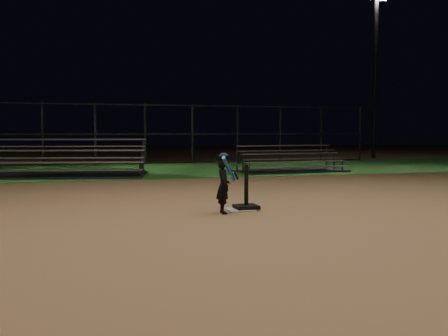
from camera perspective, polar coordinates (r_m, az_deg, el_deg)
ground at (r=8.59m, az=1.82°, el=-4.78°), size 80.00×80.00×0.00m
grass_strip at (r=18.32m, az=-7.68°, el=-0.12°), size 60.00×8.00×0.01m
home_plate at (r=8.59m, az=1.82°, el=-4.70°), size 0.45×0.45×0.02m
batting_tee at (r=8.62m, az=2.52°, el=-3.68°), size 0.38×0.38×0.75m
child_batter at (r=8.19m, az=-0.06°, el=-1.44°), size 0.41×0.58×1.00m
bleacher_left at (r=15.85m, az=-17.19°, el=-0.08°), size 4.92×3.06×1.12m
bleacher_right at (r=17.14m, az=7.51°, el=0.19°), size 3.77×2.11×0.88m
backstop_fence at (r=21.25m, az=-8.86°, el=3.79°), size 20.08×0.08×2.50m
light_pole_right at (r=27.50m, az=16.72°, el=11.43°), size 0.90×0.53×8.30m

